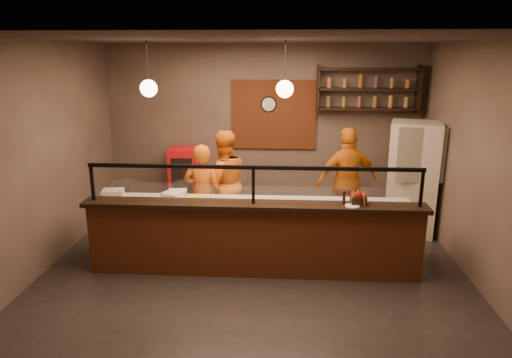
# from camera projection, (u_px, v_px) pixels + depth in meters

# --- Properties ---
(floor) EXTENTS (6.00, 6.00, 0.00)m
(floor) POSITION_uv_depth(u_px,v_px,m) (255.00, 264.00, 6.76)
(floor) COLOR black
(floor) RESTS_ON ground
(ceiling) EXTENTS (6.00, 6.00, 0.00)m
(ceiling) POSITION_uv_depth(u_px,v_px,m) (255.00, 39.00, 5.91)
(ceiling) COLOR #3B342E
(ceiling) RESTS_ON wall_back
(wall_back) EXTENTS (6.00, 0.00, 6.00)m
(wall_back) POSITION_uv_depth(u_px,v_px,m) (263.00, 130.00, 8.74)
(wall_back) COLOR #685B4C
(wall_back) RESTS_ON floor
(wall_left) EXTENTS (0.00, 5.00, 5.00)m
(wall_left) POSITION_uv_depth(u_px,v_px,m) (46.00, 156.00, 6.52)
(wall_left) COLOR #685B4C
(wall_left) RESTS_ON floor
(wall_right) EXTENTS (0.00, 5.00, 5.00)m
(wall_right) POSITION_uv_depth(u_px,v_px,m) (476.00, 163.00, 6.15)
(wall_right) COLOR #685B4C
(wall_right) RESTS_ON floor
(wall_front) EXTENTS (6.00, 0.00, 6.00)m
(wall_front) POSITION_uv_depth(u_px,v_px,m) (236.00, 224.00, 3.93)
(wall_front) COLOR #685B4C
(wall_front) RESTS_ON floor
(brick_patch) EXTENTS (1.60, 0.04, 1.30)m
(brick_patch) POSITION_uv_depth(u_px,v_px,m) (274.00, 115.00, 8.62)
(brick_patch) COLOR brown
(brick_patch) RESTS_ON wall_back
(service_counter) EXTENTS (4.60, 0.25, 1.00)m
(service_counter) POSITION_uv_depth(u_px,v_px,m) (253.00, 241.00, 6.34)
(service_counter) COLOR brown
(service_counter) RESTS_ON floor
(counter_ledge) EXTENTS (4.70, 0.37, 0.06)m
(counter_ledge) POSITION_uv_depth(u_px,v_px,m) (253.00, 205.00, 6.20)
(counter_ledge) COLOR black
(counter_ledge) RESTS_ON service_counter
(worktop_cabinet) EXTENTS (4.60, 0.75, 0.85)m
(worktop_cabinet) POSITION_uv_depth(u_px,v_px,m) (256.00, 233.00, 6.84)
(worktop_cabinet) COLOR gray
(worktop_cabinet) RESTS_ON floor
(worktop) EXTENTS (4.60, 0.75, 0.05)m
(worktop) POSITION_uv_depth(u_px,v_px,m) (256.00, 204.00, 6.72)
(worktop) COLOR silver
(worktop) RESTS_ON worktop_cabinet
(sneeze_guard) EXTENTS (4.50, 0.05, 0.52)m
(sneeze_guard) POSITION_uv_depth(u_px,v_px,m) (253.00, 181.00, 6.11)
(sneeze_guard) COLOR white
(sneeze_guard) RESTS_ON counter_ledge
(wall_shelving) EXTENTS (1.84, 0.28, 0.85)m
(wall_shelving) POSITION_uv_depth(u_px,v_px,m) (368.00, 89.00, 8.24)
(wall_shelving) COLOR black
(wall_shelving) RESTS_ON wall_back
(wall_clock) EXTENTS (0.30, 0.04, 0.30)m
(wall_clock) POSITION_uv_depth(u_px,v_px,m) (269.00, 104.00, 8.56)
(wall_clock) COLOR black
(wall_clock) RESTS_ON wall_back
(pendant_left) EXTENTS (0.24, 0.24, 0.77)m
(pendant_left) POSITION_uv_depth(u_px,v_px,m) (149.00, 88.00, 6.37)
(pendant_left) COLOR black
(pendant_left) RESTS_ON ceiling
(pendant_right) EXTENTS (0.24, 0.24, 0.77)m
(pendant_right) POSITION_uv_depth(u_px,v_px,m) (285.00, 89.00, 6.25)
(pendant_right) COLOR black
(pendant_right) RESTS_ON ceiling
(cook_left) EXTENTS (0.61, 0.41, 1.64)m
(cook_left) POSITION_uv_depth(u_px,v_px,m) (203.00, 194.00, 7.39)
(cook_left) COLOR #C45B12
(cook_left) RESTS_ON floor
(cook_mid) EXTENTS (1.08, 0.98, 1.80)m
(cook_mid) POSITION_uv_depth(u_px,v_px,m) (223.00, 183.00, 7.71)
(cook_mid) COLOR orange
(cook_mid) RESTS_ON floor
(cook_right) EXTENTS (1.16, 0.72, 1.85)m
(cook_right) POSITION_uv_depth(u_px,v_px,m) (348.00, 182.00, 7.72)
(cook_right) COLOR orange
(cook_right) RESTS_ON floor
(fridge) EXTENTS (0.97, 0.93, 1.93)m
(fridge) POSITION_uv_depth(u_px,v_px,m) (412.00, 178.00, 7.79)
(fridge) COLOR beige
(fridge) RESTS_ON floor
(red_cooler) EXTENTS (0.58, 0.54, 1.31)m
(red_cooler) POSITION_uv_depth(u_px,v_px,m) (185.00, 181.00, 8.75)
(red_cooler) COLOR red
(red_cooler) RESTS_ON floor
(pizza_dough) EXTENTS (0.61, 0.61, 0.01)m
(pizza_dough) POSITION_uv_depth(u_px,v_px,m) (330.00, 206.00, 6.53)
(pizza_dough) COLOR white
(pizza_dough) RESTS_ON worktop
(prep_tub_a) EXTENTS (0.29, 0.24, 0.13)m
(prep_tub_a) POSITION_uv_depth(u_px,v_px,m) (178.00, 194.00, 6.89)
(prep_tub_a) COLOR silver
(prep_tub_a) RESTS_ON worktop
(prep_tub_b) EXTENTS (0.34, 0.30, 0.15)m
(prep_tub_b) POSITION_uv_depth(u_px,v_px,m) (113.00, 195.00, 6.84)
(prep_tub_b) COLOR silver
(prep_tub_b) RESTS_ON worktop
(prep_tub_c) EXTENTS (0.34, 0.32, 0.14)m
(prep_tub_c) POSITION_uv_depth(u_px,v_px,m) (172.00, 197.00, 6.76)
(prep_tub_c) COLOR white
(prep_tub_c) RESTS_ON worktop
(rolling_pin) EXTENTS (0.32, 0.28, 0.06)m
(rolling_pin) POSITION_uv_depth(u_px,v_px,m) (187.00, 199.00, 6.80)
(rolling_pin) COLOR yellow
(rolling_pin) RESTS_ON worktop
(condiment_caddy) EXTENTS (0.21, 0.17, 0.11)m
(condiment_caddy) POSITION_uv_depth(u_px,v_px,m) (358.00, 200.00, 6.13)
(condiment_caddy) COLOR black
(condiment_caddy) RESTS_ON counter_ledge
(pepper_mill) EXTENTS (0.05, 0.05, 0.18)m
(pepper_mill) POSITION_uv_depth(u_px,v_px,m) (344.00, 197.00, 6.13)
(pepper_mill) COLOR black
(pepper_mill) RESTS_ON counter_ledge
(small_plate) EXTENTS (0.24, 0.24, 0.01)m
(small_plate) POSITION_uv_depth(u_px,v_px,m) (352.00, 206.00, 6.06)
(small_plate) COLOR silver
(small_plate) RESTS_ON counter_ledge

